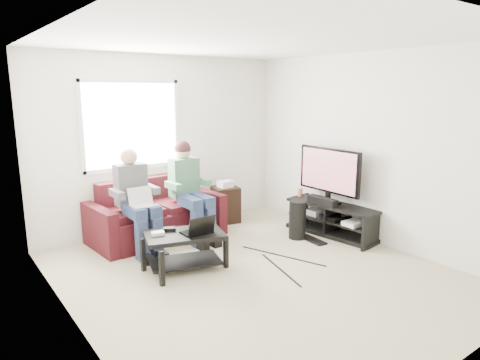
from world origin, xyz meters
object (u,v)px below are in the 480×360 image
sofa (155,217)px  coffee_table (185,243)px  tv (329,172)px  end_table (226,203)px  subwoofer (297,220)px  tv_stand (332,221)px

sofa → coffee_table: (-0.21, -1.23, 0.02)m
coffee_table → tv: tv is taller
coffee_table → tv: size_ratio=0.93×
tv → end_table: (-0.89, 1.36, -0.62)m
sofa → subwoofer: bearing=-37.0°
tv_stand → subwoofer: bearing=159.7°
coffee_table → tv: (2.35, -0.09, 0.59)m
tv_stand → end_table: (-0.90, 1.46, 0.09)m
coffee_table → subwoofer: subwoofer is taller
tv_stand → end_table: size_ratio=2.16×
tv_stand → subwoofer: (-0.52, 0.19, 0.07)m
subwoofer → tv: bearing=-10.1°
coffee_table → subwoofer: (1.83, 0.00, -0.06)m
coffee_table → tv: bearing=-2.2°
sofa → coffee_table: sofa is taller
sofa → tv: 2.59m
tv → subwoofer: 0.84m
coffee_table → tv_stand: bearing=-4.6°
sofa → tv_stand: size_ratio=1.27×
tv_stand → tv: tv is taller
coffee_table → tv: 2.43m
coffee_table → end_table: end_table is taller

